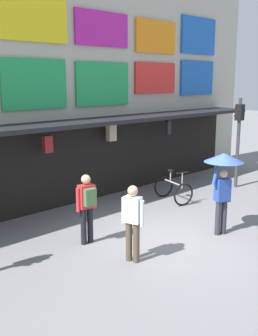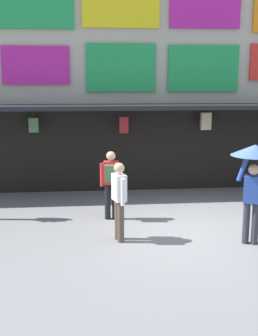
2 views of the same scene
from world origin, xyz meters
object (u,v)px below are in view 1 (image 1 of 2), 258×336
object	(u,v)px
traffic_light_far	(239,128)
bicycle_parked	(173,189)
pedestrian_in_green	(87,204)
pedestrian_in_purple	(133,219)
pedestrian_with_umbrella	(223,171)

from	to	relation	value
traffic_light_far	bicycle_parked	size ratio (longest dim) A/B	2.44
pedestrian_in_green	pedestrian_in_purple	distance (m)	1.43
bicycle_parked	pedestrian_in_green	bearing A→B (deg)	-168.91
pedestrian_with_umbrella	pedestrian_in_purple	distance (m)	2.81
pedestrian_with_umbrella	traffic_light_far	bearing A→B (deg)	27.26
pedestrian_in_green	traffic_light_far	bearing A→B (deg)	3.04
traffic_light_far	pedestrian_in_purple	xyz separation A→B (m)	(-7.02, -1.80, -1.19)
pedestrian_with_umbrella	bicycle_parked	bearing A→B (deg)	63.44
pedestrian_in_green	pedestrian_in_purple	bearing A→B (deg)	-86.18
bicycle_parked	pedestrian_in_purple	distance (m)	4.63
bicycle_parked	traffic_light_far	bearing A→B (deg)	-8.11
pedestrian_in_purple	pedestrian_with_umbrella	bearing A→B (deg)	-9.02
bicycle_parked	pedestrian_in_green	size ratio (longest dim) A/B	0.78
bicycle_parked	pedestrian_in_purple	size ratio (longest dim) A/B	0.78
pedestrian_in_green	pedestrian_in_purple	size ratio (longest dim) A/B	1.00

